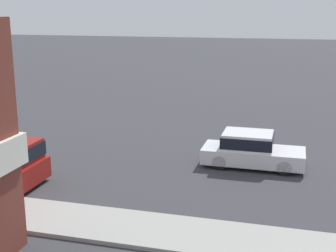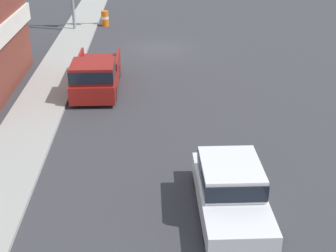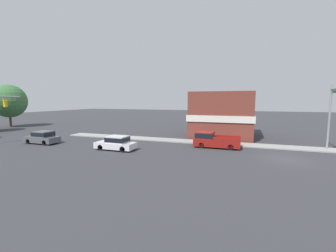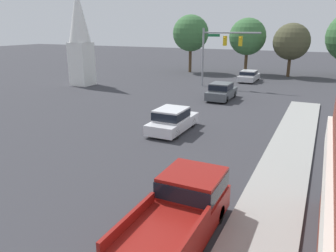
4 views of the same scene
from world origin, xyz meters
TOP-DOWN VIEW (x-y plane):
  - car_lead at (-1.77, 17.51)m, footprint 1.92×4.56m

SIDE VIEW (x-z plane):
  - car_lead at x=-1.77m, z-range 0.03..1.61m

